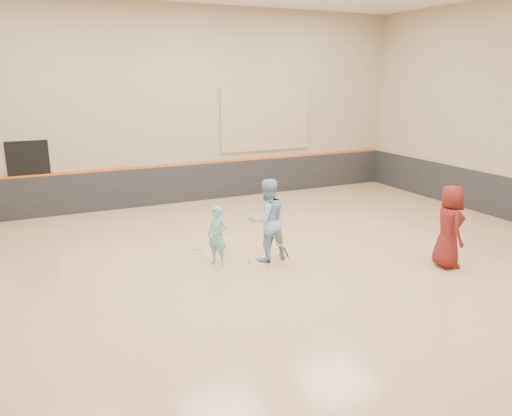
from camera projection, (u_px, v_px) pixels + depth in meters
name	position (u px, v px, depth m)	size (l,w,h in m)	color
room	(271.00, 227.00, 10.59)	(15.04, 12.04, 6.22)	tan
wainscot_back	(186.00, 183.00, 15.86)	(14.90, 0.04, 1.20)	#232326
accent_stripe	(186.00, 164.00, 15.70)	(14.90, 0.03, 0.06)	#D85914
acoustic_panel	(266.00, 120.00, 16.51)	(3.20, 0.08, 2.00)	tan
doorway	(30.00, 180.00, 13.89)	(1.10, 0.05, 2.20)	black
girl	(217.00, 236.00, 10.57)	(0.47, 0.31, 1.28)	#70C1C2
instructor	(267.00, 220.00, 10.75)	(0.88, 0.69, 1.81)	#8DB8DB
young_man	(449.00, 226.00, 10.40)	(0.86, 0.56, 1.75)	maroon
held_racket	(280.00, 239.00, 10.69)	(0.47, 0.47, 0.56)	#B2E331
spare_racket	(197.00, 250.00, 11.43)	(0.61, 0.61, 0.12)	#A5B928
ball_under_racket	(249.00, 262.00, 10.77)	(0.07, 0.07, 0.07)	#CCD431
ball_in_hand	(459.00, 218.00, 10.19)	(0.07, 0.07, 0.07)	#B6C72E
ball_beside_spare	(230.00, 233.00, 12.69)	(0.07, 0.07, 0.07)	yellow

